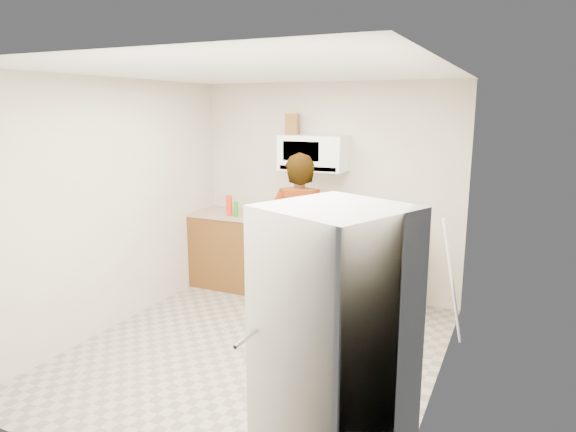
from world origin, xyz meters
The scene contains 20 objects.
floor centered at (0.00, 0.00, 0.00)m, with size 3.60×3.60×0.00m, color gray.
back_wall centered at (0.00, 1.79, 1.25)m, with size 3.20×0.02×2.50m, color beige.
right_wall centered at (1.59, 0.00, 1.25)m, with size 0.02×3.60×2.50m, color beige.
cabinet_left centered at (-1.04, 1.49, 0.45)m, with size 1.12×0.62×0.90m, color brown.
counter_left centered at (-1.04, 1.49, 0.92)m, with size 1.14×0.64×0.04m, color tan.
cabinet_right centered at (0.68, 1.49, 0.45)m, with size 0.80×0.62×0.90m, color brown.
counter_right centered at (0.68, 1.49, 0.92)m, with size 0.82×0.64×0.04m, color tan.
gas_range centered at (-0.10, 1.48, 0.49)m, with size 0.76×0.65×1.13m.
microwave centered at (-0.10, 1.61, 1.70)m, with size 0.76×0.38×0.40m, color white.
person centered at (0.04, 0.88, 0.88)m, with size 0.64×0.42×1.77m, color tan.
fridge centered at (1.24, -1.35, 0.85)m, with size 0.70×0.70×1.70m, color beige.
kettle centered at (0.77, 1.60, 1.02)m, with size 0.14×0.14×0.17m, color silver.
jug centered at (-0.39, 1.66, 2.02)m, with size 0.14×0.14×0.24m, color brown.
saucepan centered at (-0.30, 1.61, 1.02)m, with size 0.24×0.24×0.13m, color silver.
tray centered at (0.01, 1.41, 0.96)m, with size 0.25×0.16×0.05m, color white.
bottle_spray centered at (-1.06, 1.31, 1.06)m, with size 0.07×0.07×0.25m, color red.
bottle_hot_sauce centered at (-0.79, 1.32, 1.01)m, with size 0.05×0.05×0.15m, color orange.
bottle_green_cap centered at (-0.96, 1.30, 1.02)m, with size 0.06×0.06×0.18m, color #1E7D16.
pot_lid centered at (-0.76, 1.32, 0.94)m, with size 0.25×0.25×0.01m, color white.
broom centered at (1.59, 0.90, 0.62)m, with size 0.03×0.03×1.24m, color silver.
Camera 1 is at (2.12, -3.86, 2.21)m, focal length 32.00 mm.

